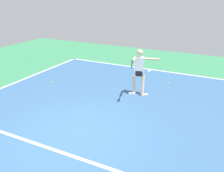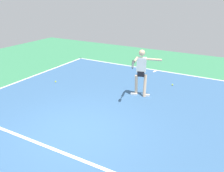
% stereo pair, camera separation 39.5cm
% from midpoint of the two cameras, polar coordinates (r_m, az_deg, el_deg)
% --- Properties ---
extents(ground_plane, '(22.22, 22.22, 0.00)m').
position_cam_midpoint_polar(ground_plane, '(7.17, -9.86, -10.75)').
color(ground_plane, '#388456').
extents(court_surface, '(9.54, 13.51, 0.00)m').
position_cam_midpoint_polar(court_surface, '(7.17, -9.86, -10.74)').
color(court_surface, '#38608E').
rests_on(court_surface, ground_plane).
extents(court_line_baseline_near, '(9.54, 0.10, 0.01)m').
position_cam_midpoint_polar(court_line_baseline_near, '(12.68, 8.15, 3.81)').
color(court_line_baseline_near, white).
rests_on(court_line_baseline_near, ground_plane).
extents(court_line_service, '(7.15, 0.10, 0.01)m').
position_cam_midpoint_polar(court_line_service, '(6.60, -14.59, -14.30)').
color(court_line_service, white).
rests_on(court_line_service, ground_plane).
extents(court_line_centre_mark, '(0.10, 0.30, 0.01)m').
position_cam_midpoint_polar(court_line_centre_mark, '(12.50, 7.85, 3.57)').
color(court_line_centre_mark, white).
rests_on(court_line_centre_mark, ground_plane).
extents(tennis_player, '(1.07, 1.29, 1.80)m').
position_cam_midpoint_polar(tennis_player, '(9.14, 5.10, 3.84)').
color(tennis_player, beige).
rests_on(tennis_player, ground_plane).
extents(tennis_ball_far_corner, '(0.07, 0.07, 0.07)m').
position_cam_midpoint_polar(tennis_ball_far_corner, '(11.02, -14.85, 0.75)').
color(tennis_ball_far_corner, yellow).
rests_on(tennis_ball_far_corner, ground_plane).
extents(tennis_ball_near_service_line, '(0.07, 0.07, 0.07)m').
position_cam_midpoint_polar(tennis_ball_near_service_line, '(10.78, 12.00, 0.54)').
color(tennis_ball_near_service_line, '#C6E53D').
rests_on(tennis_ball_near_service_line, ground_plane).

